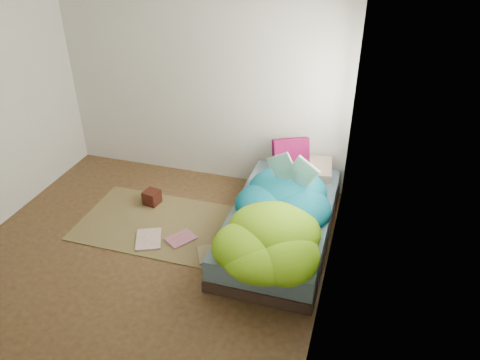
{
  "coord_description": "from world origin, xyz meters",
  "views": [
    {
      "loc": [
        1.95,
        -3.15,
        3.05
      ],
      "look_at": [
        0.77,
        0.75,
        0.6
      ],
      "focal_mm": 35.0,
      "sensor_mm": 36.0,
      "label": 1
    }
  ],
  "objects_px": {
    "open_book": "(293,162)",
    "floor_book_b": "(175,234)",
    "pillow_magenta": "(291,156)",
    "floor_book_a": "(136,240)",
    "bed": "(281,224)",
    "wooden_box": "(152,197)"
  },
  "relations": [
    {
      "from": "bed",
      "to": "wooden_box",
      "type": "xyz_separation_m",
      "value": [
        -1.56,
        0.17,
        -0.07
      ]
    },
    {
      "from": "bed",
      "to": "floor_book_b",
      "type": "relative_size",
      "value": 6.94
    },
    {
      "from": "floor_book_a",
      "to": "bed",
      "type": "bearing_deg",
      "value": -3.11
    },
    {
      "from": "open_book",
      "to": "floor_book_b",
      "type": "relative_size",
      "value": 1.54
    },
    {
      "from": "open_book",
      "to": "floor_book_a",
      "type": "distance_m",
      "value": 1.8
    },
    {
      "from": "floor_book_b",
      "to": "floor_book_a",
      "type": "bearing_deg",
      "value": -114.3
    },
    {
      "from": "pillow_magenta",
      "to": "floor_book_a",
      "type": "height_order",
      "value": "pillow_magenta"
    },
    {
      "from": "bed",
      "to": "wooden_box",
      "type": "relative_size",
      "value": 12.1
    },
    {
      "from": "pillow_magenta",
      "to": "floor_book_b",
      "type": "xyz_separation_m",
      "value": [
        -0.99,
        -1.1,
        -0.52
      ]
    },
    {
      "from": "pillow_magenta",
      "to": "open_book",
      "type": "xyz_separation_m",
      "value": [
        0.13,
        -0.62,
        0.27
      ]
    },
    {
      "from": "floor_book_b",
      "to": "open_book",
      "type": "bearing_deg",
      "value": 56.85
    },
    {
      "from": "pillow_magenta",
      "to": "open_book",
      "type": "bearing_deg",
      "value": -104.38
    },
    {
      "from": "open_book",
      "to": "floor_book_a",
      "type": "bearing_deg",
      "value": -142.1
    },
    {
      "from": "open_book",
      "to": "floor_book_b",
      "type": "bearing_deg",
      "value": -144.33
    },
    {
      "from": "wooden_box",
      "to": "floor_book_a",
      "type": "distance_m",
      "value": 0.71
    },
    {
      "from": "open_book",
      "to": "floor_book_a",
      "type": "height_order",
      "value": "open_book"
    },
    {
      "from": "floor_book_b",
      "to": "bed",
      "type": "bearing_deg",
      "value": 49.61
    },
    {
      "from": "open_book",
      "to": "floor_book_a",
      "type": "xyz_separation_m",
      "value": [
        -1.46,
        -0.7,
        -0.79
      ]
    },
    {
      "from": "pillow_magenta",
      "to": "wooden_box",
      "type": "height_order",
      "value": "pillow_magenta"
    },
    {
      "from": "open_book",
      "to": "floor_book_a",
      "type": "relative_size",
      "value": 1.27
    },
    {
      "from": "bed",
      "to": "floor_book_b",
      "type": "xyz_separation_m",
      "value": [
        -1.06,
        -0.31,
        -0.14
      ]
    },
    {
      "from": "floor_book_a",
      "to": "floor_book_b",
      "type": "height_order",
      "value": "same"
    }
  ]
}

